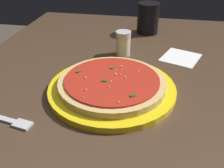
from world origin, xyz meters
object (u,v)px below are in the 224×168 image
Objects in this scene: cup_tall_drink at (148,18)px; napkin_folded_right at (181,58)px; pizza at (112,82)px; parmesan_shaker at (123,43)px; serving_plate at (112,88)px.

napkin_folded_right is at bearing -150.26° from cup_tall_drink.
napkin_folded_right is at bearing -37.92° from pizza.
parmesan_shaker is (-0.21, 0.06, -0.02)m from cup_tall_drink.
napkin_folded_right is (0.22, -0.17, -0.01)m from serving_plate.
parmesan_shaker is at bearing 92.36° from napkin_folded_right.
cup_tall_drink is at bearing -7.62° from pizza.
serving_plate is 2.74× the size of cup_tall_drink.
pizza is 2.30× the size of cup_tall_drink.
serving_plate is 0.28m from napkin_folded_right.
serving_plate is 0.22m from parmesan_shaker.
parmesan_shaker is at bearing 163.68° from cup_tall_drink.
napkin_folded_right is (-0.20, -0.12, -0.05)m from cup_tall_drink.
serving_plate is 0.43m from cup_tall_drink.
pizza is 3.43× the size of parmesan_shaker.
pizza is 0.43m from cup_tall_drink.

